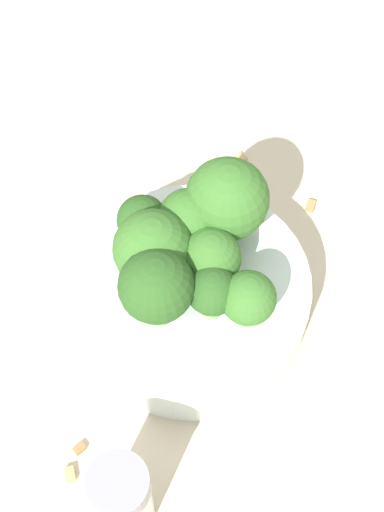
{
  "coord_description": "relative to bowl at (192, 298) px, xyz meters",
  "views": [
    {
      "loc": [
        -0.24,
        0.01,
        0.49
      ],
      "look_at": [
        0.0,
        0.0,
        0.09
      ],
      "focal_mm": 50.0,
      "sensor_mm": 36.0,
      "label": 1
    }
  ],
  "objects": [
    {
      "name": "broccoli_floret_4",
      "position": [
        0.03,
        0.0,
        0.05
      ],
      "size": [
        0.05,
        0.05,
        0.05
      ],
      "color": "#84AD66",
      "rests_on": "bowl"
    },
    {
      "name": "broccoli_floret_3",
      "position": [
        0.01,
        0.03,
        0.06
      ],
      "size": [
        0.05,
        0.05,
        0.06
      ],
      "color": "#8EB770",
      "rests_on": "bowl"
    },
    {
      "name": "bowl",
      "position": [
        0.0,
        0.0,
        0.0
      ],
      "size": [
        0.17,
        0.17,
        0.05
      ],
      "primitive_type": "cylinder",
      "color": "silver",
      "rests_on": "ground_plane"
    },
    {
      "name": "broccoli_floret_0",
      "position": [
        -0.02,
        -0.01,
        0.05
      ],
      "size": [
        0.03,
        0.03,
        0.05
      ],
      "color": "#8EB770",
      "rests_on": "bowl"
    },
    {
      "name": "pepper_shaker",
      "position": [
        -0.14,
        0.05,
        0.02
      ],
      "size": [
        0.04,
        0.04,
        0.08
      ],
      "color": "silver",
      "rests_on": "ground_plane"
    },
    {
      "name": "almond_crumb_3",
      "position": [
        -0.12,
        0.09,
        -0.02
      ],
      "size": [
        0.01,
        0.01,
        0.01
      ],
      "primitive_type": "cube",
      "rotation": [
        0.0,
        0.0,
        3.37
      ],
      "color": "tan",
      "rests_on": "ground_plane"
    },
    {
      "name": "broccoli_floret_7",
      "position": [
        0.03,
        0.03,
        0.05
      ],
      "size": [
        0.04,
        0.04,
        0.05
      ],
      "color": "#8EB770",
      "rests_on": "bowl"
    },
    {
      "name": "broccoli_floret_5",
      "position": [
        -0.03,
        -0.04,
        0.05
      ],
      "size": [
        0.04,
        0.04,
        0.05
      ],
      "color": "#8EB770",
      "rests_on": "bowl"
    },
    {
      "name": "almond_crumb_4",
      "position": [
        0.15,
        -0.05,
        -0.02
      ],
      "size": [
        0.01,
        0.01,
        0.01
      ],
      "primitive_type": "cube",
      "rotation": [
        0.0,
        0.0,
        3.91
      ],
      "color": "tan",
      "rests_on": "ground_plane"
    },
    {
      "name": "broccoli_floret_2",
      "position": [
        -0.02,
        0.02,
        0.06
      ],
      "size": [
        0.05,
        0.05,
        0.06
      ],
      "color": "#84AD66",
      "rests_on": "bowl"
    },
    {
      "name": "ground_plane",
      "position": [
        0.0,
        0.0,
        -0.03
      ],
      "size": [
        3.0,
        3.0,
        0.0
      ],
      "primitive_type": "plane",
      "color": "beige"
    },
    {
      "name": "broccoli_floret_6",
      "position": [
        0.0,
        -0.01,
        0.06
      ],
      "size": [
        0.04,
        0.04,
        0.05
      ],
      "color": "#8EB770",
      "rests_on": "bowl"
    },
    {
      "name": "almond_crumb_2",
      "position": [
        0.09,
        -0.1,
        -0.02
      ],
      "size": [
        0.01,
        0.01,
        0.01
      ],
      "primitive_type": "cube",
      "rotation": [
        0.0,
        0.0,
        2.79
      ],
      "color": "#AD7F4C",
      "rests_on": "ground_plane"
    },
    {
      "name": "broccoli_floret_1",
      "position": [
        0.04,
        -0.03,
        0.06
      ],
      "size": [
        0.06,
        0.06,
        0.07
      ],
      "color": "#7A9E5B",
      "rests_on": "bowl"
    },
    {
      "name": "almond_crumb_1",
      "position": [
        -0.1,
        0.08,
        -0.02
      ],
      "size": [
        0.01,
        0.01,
        0.01
      ],
      "primitive_type": "cube",
      "rotation": [
        0.0,
        0.0,
        5.39
      ],
      "color": "olive",
      "rests_on": "ground_plane"
    }
  ]
}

